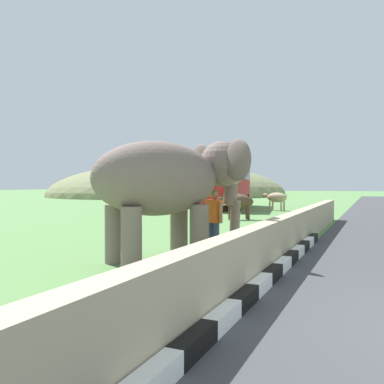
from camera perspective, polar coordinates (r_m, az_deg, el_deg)
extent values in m
cube|color=white|center=(3.77, -5.89, -25.04)|extent=(0.90, 0.20, 0.24)
cube|color=black|center=(4.50, 0.24, -20.54)|extent=(0.90, 0.20, 0.24)
cube|color=white|center=(5.29, 4.37, -17.20)|extent=(0.90, 0.20, 0.24)
cube|color=black|center=(6.11, 7.31, -14.69)|extent=(0.90, 0.20, 0.24)
cube|color=white|center=(6.95, 9.51, -12.76)|extent=(0.90, 0.20, 0.24)
cube|color=black|center=(7.80, 11.21, -11.23)|extent=(0.90, 0.20, 0.24)
cube|color=white|center=(8.66, 12.56, -10.00)|extent=(0.90, 0.20, 0.24)
cube|color=black|center=(9.53, 13.65, -8.98)|extent=(0.90, 0.20, 0.24)
cube|color=white|center=(10.40, 14.56, -8.14)|extent=(0.90, 0.20, 0.24)
cube|color=black|center=(11.28, 15.33, -7.42)|extent=(0.90, 0.20, 0.24)
cube|color=white|center=(12.16, 15.98, -6.81)|extent=(0.90, 0.20, 0.24)
cube|color=black|center=(13.05, 16.54, -6.28)|extent=(0.90, 0.20, 0.24)
cube|color=tan|center=(7.89, 9.24, -8.27)|extent=(28.00, 0.36, 1.00)
cylinder|color=#74615B|center=(10.17, -1.85, -5.25)|extent=(0.44, 0.44, 1.32)
cylinder|color=#74615B|center=(9.41, 1.01, -5.75)|extent=(0.44, 0.44, 1.32)
cylinder|color=#74615B|center=(9.40, -10.78, -5.78)|extent=(0.44, 0.44, 1.32)
cylinder|color=#74615B|center=(8.59, -8.49, -6.43)|extent=(0.44, 0.44, 1.32)
ellipsoid|color=#74615B|center=(9.29, -4.90, 1.91)|extent=(3.47, 3.02, 1.70)
sphere|color=#74615B|center=(10.32, 4.31, 3.95)|extent=(1.16, 1.16, 1.16)
ellipsoid|color=#D84C8C|center=(10.51, 5.57, 4.71)|extent=(0.65, 0.73, 0.44)
ellipsoid|color=#74615B|center=(10.87, 1.19, 4.07)|extent=(0.69, 0.89, 1.00)
ellipsoid|color=#74615B|center=(9.62, 6.45, 4.45)|extent=(0.69, 0.89, 1.00)
cylinder|color=#74615B|center=(10.49, 5.56, 0.89)|extent=(0.57, 0.62, 1.00)
cylinder|color=#74615B|center=(10.59, 6.04, -3.44)|extent=(0.39, 0.40, 0.81)
cone|color=beige|center=(10.67, 4.38, 1.44)|extent=(0.42, 0.55, 0.22)
cone|color=beige|center=(10.23, 6.29, 1.45)|extent=(0.42, 0.55, 0.22)
cylinder|color=navy|center=(10.42, 2.71, -6.48)|extent=(0.15, 0.15, 0.82)
cylinder|color=navy|center=(10.27, 3.43, -6.59)|extent=(0.15, 0.15, 0.82)
cube|color=#D85919|center=(10.27, 3.07, -2.66)|extent=(0.40, 0.47, 0.58)
cylinder|color=#9E7251|center=(10.48, 2.16, -2.75)|extent=(0.14, 0.16, 0.53)
cylinder|color=#9E7251|center=(10.08, 4.02, -2.90)|extent=(0.13, 0.13, 0.52)
sphere|color=#9E7251|center=(10.26, 3.07, -0.26)|extent=(0.23, 0.23, 0.23)
cube|color=#B21E1E|center=(30.59, 5.04, 1.48)|extent=(9.60, 4.26, 3.00)
cube|color=#3F5160|center=(30.60, 5.04, 2.49)|extent=(8.88, 4.16, 0.76)
cylinder|color=black|center=(33.72, 3.79, -1.10)|extent=(1.04, 0.49, 1.00)
cylinder|color=black|center=(33.44, 7.68, -1.13)|extent=(1.04, 0.49, 1.00)
cylinder|color=black|center=(27.87, 1.86, -1.56)|extent=(1.04, 0.49, 1.00)
cylinder|color=black|center=(27.53, 6.57, -1.60)|extent=(1.04, 0.49, 1.00)
cylinder|color=#473323|center=(20.41, 5.49, -3.02)|extent=(0.12, 0.12, 0.65)
cylinder|color=#473323|center=(20.76, 5.26, -2.95)|extent=(0.12, 0.12, 0.65)
cylinder|color=#473323|center=(20.64, 7.93, -2.98)|extent=(0.12, 0.12, 0.65)
cylinder|color=#473323|center=(20.98, 7.65, -2.91)|extent=(0.12, 0.12, 0.65)
ellipsoid|color=#473323|center=(20.66, 6.59, -1.38)|extent=(1.31, 1.59, 0.66)
ellipsoid|color=#473323|center=(20.44, 4.07, -1.12)|extent=(0.43, 0.48, 0.32)
cylinder|color=#473323|center=(24.93, 5.33, -2.28)|extent=(0.12, 0.12, 0.65)
cylinder|color=#473323|center=(25.25, 5.71, -2.24)|extent=(0.12, 0.12, 0.65)
cylinder|color=#473323|center=(24.52, 7.19, -2.34)|extent=(0.12, 0.12, 0.65)
cylinder|color=#473323|center=(24.84, 7.55, -2.29)|extent=(0.12, 0.12, 0.65)
ellipsoid|color=#473323|center=(24.86, 6.44, -0.97)|extent=(0.83, 1.58, 0.66)
ellipsoid|color=#473323|center=(25.28, 4.56, -0.70)|extent=(0.32, 0.44, 0.32)
cylinder|color=tan|center=(28.30, 10.83, -1.89)|extent=(0.12, 0.12, 0.65)
cylinder|color=tan|center=(28.61, 11.22, -1.86)|extent=(0.12, 0.12, 0.65)
cylinder|color=tan|center=(27.82, 12.38, -1.95)|extent=(0.12, 0.12, 0.65)
cylinder|color=tan|center=(28.13, 12.77, -1.92)|extent=(0.12, 0.12, 0.65)
ellipsoid|color=tan|center=(28.19, 11.80, -0.74)|extent=(1.07, 1.61, 0.66)
ellipsoid|color=tan|center=(28.69, 10.23, -0.51)|extent=(0.38, 0.46, 0.32)
ellipsoid|color=#767B53|center=(67.77, -2.59, -0.43)|extent=(45.07, 36.05, 10.37)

